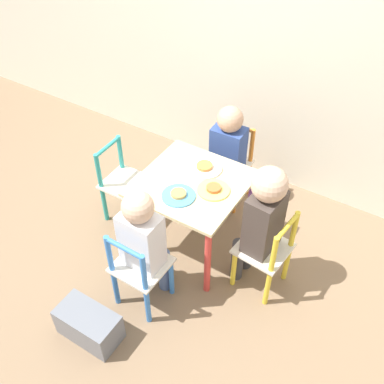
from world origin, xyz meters
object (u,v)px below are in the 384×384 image
chair_orange (230,166)px  plate_back (205,167)px  child_right (262,217)px  chair_blue (139,270)px  child_front (144,238)px  child_back (227,149)px  plate_front (179,195)px  chair_yellow (267,253)px  kids_table (192,193)px  chair_teal (123,184)px  plate_right (214,189)px  storage_bin (89,325)px

chair_orange → plate_back: (0.02, -0.36, 0.24)m
child_right → chair_blue: bearing=-39.0°
child_front → child_back: size_ratio=1.05×
child_right → plate_front: 0.45m
child_front → plate_back: size_ratio=3.78×
chair_blue → chair_yellow: same height
chair_blue → child_front: child_front is taller
kids_table → plate_back: 0.16m
child_right → plate_front: size_ratio=4.49×
chair_blue → chair_teal: (-0.49, 0.49, 0.00)m
chair_orange → plate_right: (0.15, -0.50, 0.24)m
chair_blue → chair_yellow: 0.68m
kids_table → chair_orange: size_ratio=1.08×
child_right → chair_orange: bearing=-134.3°
plate_front → child_right: bearing=12.0°
plate_right → child_front: bearing=-108.3°
child_right → child_back: bearing=-131.0°
child_front → chair_yellow: bearing=-141.2°
kids_table → plate_back: size_ratio=2.86×
kids_table → child_right: 0.45m
child_front → plate_right: (0.14, 0.44, 0.06)m
child_right → kids_table: bearing=-90.0°
chair_orange → plate_right: size_ratio=3.01×
kids_table → storage_bin: (-0.11, -0.80, -0.33)m
kids_table → chair_orange: 0.52m
plate_right → chair_blue: bearing=-106.3°
chair_teal → storage_bin: 0.90m
chair_blue → chair_teal: 0.69m
chair_blue → child_back: size_ratio=0.73×
chair_orange → storage_bin: chair_orange is taller
child_front → chair_blue: bearing=90.0°
chair_orange → plate_right: 0.57m
chair_yellow → kids_table: bearing=-90.0°
chair_blue → chair_orange: bearing=-88.4°
chair_orange → child_front: bearing=-91.5°
chair_teal → child_right: 0.96m
chair_orange → chair_blue: bearing=-91.6°
chair_orange → plate_right: chair_orange is taller
plate_right → chair_yellow: bearing=-7.6°
chair_orange → child_back: bearing=-90.0°
child_back → plate_front: child_back is taller
child_right → storage_bin: size_ratio=2.54×
child_right → chair_teal: bearing=-86.4°
chair_blue → plate_right: bearing=-105.1°
chair_yellow → child_front: bearing=-46.9°
chair_yellow → plate_front: size_ratio=2.93×
storage_bin → kids_table: bearing=82.0°
chair_orange → child_front: child_front is taller
chair_blue → storage_bin: (-0.10, -0.31, -0.17)m
child_front → plate_right: child_front is taller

